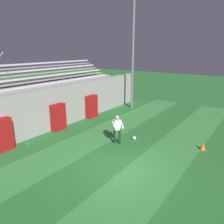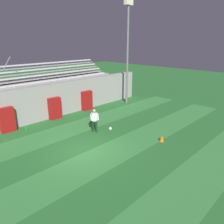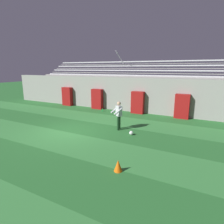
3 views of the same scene
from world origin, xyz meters
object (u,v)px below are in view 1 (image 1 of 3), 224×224
soccer_ball (134,138)px  traffic_cone (203,146)px  floodlight_pole (133,40)px  goalkeeper (117,128)px  padding_pillar_gate_right (58,117)px  padding_pillar_far_right (92,107)px  water_bottle (29,145)px  padding_pillar_gate_left (2,135)px

soccer_ball → traffic_cone: bearing=-75.0°
floodlight_pole → goalkeeper: (-7.27, -3.34, -4.97)m
padding_pillar_gate_right → goalkeeper: size_ratio=1.05×
padding_pillar_far_right → floodlight_pole: (4.35, -1.04, 5.04)m
goalkeeper → soccer_ball: bearing=-27.7°
floodlight_pole → traffic_cone: (-5.27, -7.52, -5.71)m
traffic_cone → water_bottle: size_ratio=1.75×
padding_pillar_gate_right → floodlight_pole: bearing=-7.7°
padding_pillar_far_right → water_bottle: size_ratio=7.31×
padding_pillar_gate_left → soccer_ball: size_ratio=7.97×
padding_pillar_gate_left → floodlight_pole: (11.49, -1.04, 5.04)m
padding_pillar_gate_left → soccer_ball: 7.23m
padding_pillar_gate_left → floodlight_pole: 12.59m
padding_pillar_gate_right → soccer_ball: bearing=-73.6°
goalkeeper → soccer_ball: size_ratio=7.59×
goalkeeper → water_bottle: bearing=131.7°
soccer_ball → goalkeeper: bearing=152.3°
padding_pillar_far_right → floodlight_pole: bearing=-13.5°
floodlight_pole → soccer_ball: bearing=-148.1°
padding_pillar_far_right → traffic_cone: bearing=-96.2°
goalkeeper → water_bottle: goalkeeper is taller
padding_pillar_gate_left → padding_pillar_far_right: size_ratio=1.00×
padding_pillar_far_right → floodlight_pole: 6.74m
floodlight_pole → traffic_cone: 10.82m
padding_pillar_gate_right → traffic_cone: 8.93m
padding_pillar_gate_left → water_bottle: bearing=-37.4°
soccer_ball → traffic_cone: 3.77m
goalkeeper → soccer_ball: (1.02, -0.54, -0.84)m
floodlight_pole → goalkeeper: bearing=-155.3°
floodlight_pole → soccer_ball: 9.37m
traffic_cone → goalkeeper: bearing=115.5°
padding_pillar_gate_right → soccer_ball: padding_pillar_gate_right is taller
water_bottle → goalkeeper: bearing=-48.3°
soccer_ball → floodlight_pole: bearing=31.9°
padding_pillar_far_right → soccer_ball: 5.33m
padding_pillar_gate_right → traffic_cone: size_ratio=4.18×
water_bottle → padding_pillar_gate_left: bearing=142.6°
goalkeeper → floodlight_pole: bearing=24.7°
goalkeeper → water_bottle: size_ratio=6.96×
soccer_ball → traffic_cone: size_ratio=0.52×
padding_pillar_far_right → traffic_cone: 8.64m
padding_pillar_far_right → goalkeeper: bearing=-123.7°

